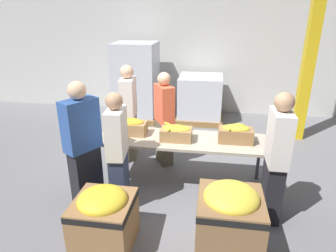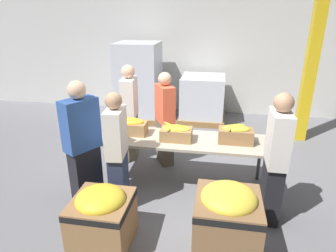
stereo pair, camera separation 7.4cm
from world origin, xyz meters
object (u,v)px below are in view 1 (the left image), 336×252
donation_bin_0 (104,217)px  pallet_stack_1 (136,82)px  volunteer_4 (276,160)px  support_pillar (313,38)px  volunteer_2 (164,120)px  sorting_table (181,142)px  banana_box_1 (176,132)px  donation_bin_1 (229,222)px  pallet_stack_0 (200,99)px  banana_box_2 (236,133)px  volunteer_0 (83,146)px  volunteer_1 (118,153)px  banana_box_0 (130,126)px  volunteer_3 (129,114)px

donation_bin_0 → pallet_stack_1: size_ratio=0.39×
volunteer_4 → support_pillar: size_ratio=0.41×
volunteer_2 → support_pillar: 3.17m
sorting_table → banana_box_1: size_ratio=5.59×
donation_bin_1 → pallet_stack_0: 4.30m
banana_box_2 → volunteer_4: bearing=-55.6°
volunteer_0 → volunteer_2: 1.55m
banana_box_1 → volunteer_1: volunteer_1 is taller
pallet_stack_0 → donation_bin_1: bearing=-83.0°
banana_box_1 → volunteer_2: volunteer_2 is taller
sorting_table → volunteer_0: bearing=-150.5°
donation_bin_1 → volunteer_2: bearing=116.6°
sorting_table → volunteer_4: size_ratio=1.49×
pallet_stack_0 → pallet_stack_1: (-1.51, -0.10, 0.37)m
volunteer_0 → volunteer_4: (2.40, 0.04, -0.03)m
banana_box_0 → volunteer_3: volunteer_3 is taller
pallet_stack_1 → support_pillar: bearing=-10.8°
sorting_table → volunteer_3: 1.23m
banana_box_1 → pallet_stack_1: pallet_stack_1 is taller
sorting_table → donation_bin_0: sorting_table is taller
volunteer_1 → volunteer_4: (1.95, 0.04, 0.04)m
donation_bin_0 → pallet_stack_1: pallet_stack_1 is taller
banana_box_2 → volunteer_4: size_ratio=0.29×
volunteer_0 → donation_bin_0: bearing=-113.9°
banana_box_0 → donation_bin_0: bearing=-86.6°
donation_bin_1 → donation_bin_0: bearing=-180.0°
banana_box_0 → support_pillar: support_pillar is taller
donation_bin_1 → support_pillar: 4.11m
banana_box_1 → banana_box_2: (0.83, 0.06, 0.02)m
volunteer_2 → volunteer_3: (-0.63, 0.11, 0.04)m
banana_box_0 → pallet_stack_1: 2.78m
volunteer_1 → donation_bin_0: 0.84m
volunteer_1 → volunteer_0: bearing=84.7°
donation_bin_0 → pallet_stack_1: bearing=99.3°
volunteer_4 → pallet_stack_1: 4.28m
banana_box_0 → sorting_table: bearing=-4.5°
volunteer_3 → support_pillar: (3.16, 1.37, 1.18)m
volunteer_2 → donation_bin_1: 2.28m
volunteer_2 → donation_bin_1: (1.01, -2.02, -0.32)m
volunteer_3 → donation_bin_1: volunteer_3 is taller
donation_bin_0 → support_pillar: support_pillar is taller
banana_box_1 → pallet_stack_0: bearing=86.1°
volunteer_2 → pallet_stack_0: bearing=137.9°
volunteer_0 → volunteer_1: (0.45, 0.01, -0.06)m
pallet_stack_0 → volunteer_3: bearing=-117.5°
volunteer_4 → donation_bin_1: 1.01m
volunteer_4 → support_pillar: (0.97, 2.73, 1.18)m
banana_box_2 → volunteer_2: (-1.12, 0.62, -0.09)m
donation_bin_0 → volunteer_1: bearing=93.9°
pallet_stack_1 → volunteer_4: bearing=-52.9°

